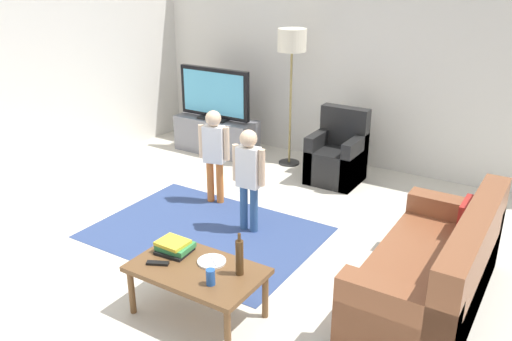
# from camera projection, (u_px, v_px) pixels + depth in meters

# --- Properties ---
(ground) EXTENTS (7.80, 7.80, 0.00)m
(ground) POSITION_uv_depth(u_px,v_px,m) (222.00, 255.00, 4.94)
(ground) COLOR beige
(wall_back) EXTENTS (6.00, 0.12, 2.70)m
(wall_back) POSITION_uv_depth(u_px,v_px,m) (355.00, 62.00, 6.81)
(wall_back) COLOR silver
(wall_back) RESTS_ON ground
(wall_left) EXTENTS (0.12, 6.00, 2.70)m
(wall_left) POSITION_uv_depth(u_px,v_px,m) (1.00, 77.00, 5.92)
(wall_left) COLOR silver
(wall_left) RESTS_ON ground
(area_rug) EXTENTS (2.20, 1.60, 0.01)m
(area_rug) POSITION_uv_depth(u_px,v_px,m) (206.00, 232.00, 5.35)
(area_rug) COLOR #33477A
(area_rug) RESTS_ON ground
(tv_stand) EXTENTS (1.20, 0.44, 0.50)m
(tv_stand) POSITION_uv_depth(u_px,v_px,m) (217.00, 136.00, 7.51)
(tv_stand) COLOR slate
(tv_stand) RESTS_ON ground
(tv) EXTENTS (1.10, 0.28, 0.71)m
(tv) POSITION_uv_depth(u_px,v_px,m) (214.00, 94.00, 7.27)
(tv) COLOR black
(tv) RESTS_ON tv_stand
(couch) EXTENTS (0.80, 1.80, 0.86)m
(couch) POSITION_uv_depth(u_px,v_px,m) (438.00, 275.00, 4.11)
(couch) COLOR brown
(couch) RESTS_ON ground
(armchair) EXTENTS (0.60, 0.60, 0.90)m
(armchair) POSITION_uv_depth(u_px,v_px,m) (338.00, 157.00, 6.54)
(armchair) COLOR black
(armchair) RESTS_ON ground
(floor_lamp) EXTENTS (0.36, 0.36, 1.78)m
(floor_lamp) POSITION_uv_depth(u_px,v_px,m) (292.00, 48.00, 6.61)
(floor_lamp) COLOR #262626
(floor_lamp) RESTS_ON ground
(child_near_tv) EXTENTS (0.35, 0.18, 1.07)m
(child_near_tv) POSITION_uv_depth(u_px,v_px,m) (214.00, 148.00, 5.81)
(child_near_tv) COLOR orange
(child_near_tv) RESTS_ON ground
(child_center) EXTENTS (0.36, 0.17, 1.07)m
(child_center) POSITION_uv_depth(u_px,v_px,m) (249.00, 171.00, 5.17)
(child_center) COLOR #33598C
(child_center) RESTS_ON ground
(coffee_table) EXTENTS (1.00, 0.60, 0.42)m
(coffee_table) POSITION_uv_depth(u_px,v_px,m) (197.00, 273.00, 3.98)
(coffee_table) COLOR brown
(coffee_table) RESTS_ON ground
(book_stack) EXTENTS (0.27, 0.25, 0.09)m
(book_stack) POSITION_uv_depth(u_px,v_px,m) (174.00, 247.00, 4.17)
(book_stack) COLOR black
(book_stack) RESTS_ON coffee_table
(bottle) EXTENTS (0.06, 0.06, 0.34)m
(bottle) POSITION_uv_depth(u_px,v_px,m) (240.00, 257.00, 3.83)
(bottle) COLOR #4C3319
(bottle) RESTS_ON coffee_table
(tv_remote) EXTENTS (0.17, 0.12, 0.02)m
(tv_remote) POSITION_uv_depth(u_px,v_px,m) (158.00, 263.00, 4.00)
(tv_remote) COLOR black
(tv_remote) RESTS_ON coffee_table
(soda_can) EXTENTS (0.07, 0.07, 0.12)m
(soda_can) POSITION_uv_depth(u_px,v_px,m) (211.00, 277.00, 3.74)
(soda_can) COLOR #2659B2
(soda_can) RESTS_ON coffee_table
(plate) EXTENTS (0.22, 0.22, 0.02)m
(plate) POSITION_uv_depth(u_px,v_px,m) (212.00, 261.00, 4.03)
(plate) COLOR white
(plate) RESTS_ON coffee_table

